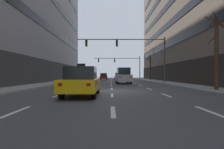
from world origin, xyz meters
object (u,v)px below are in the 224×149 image
at_px(car_driving_3, 104,77).
at_px(traffic_signal_1, 123,62).
at_px(car_driving_0, 123,76).
at_px(taxi_driving_4, 82,82).
at_px(car_driving_2, 76,78).
at_px(traffic_signal_0, 133,49).
at_px(taxi_driving_1, 119,76).
at_px(street_tree_0, 217,53).
at_px(street_tree_3, 150,66).

bearing_deg(car_driving_3, traffic_signal_1, 18.73).
distance_m(car_driving_0, car_driving_3, 18.79).
relative_size(car_driving_0, taxi_driving_4, 1.00).
relative_size(car_driving_2, car_driving_3, 1.02).
bearing_deg(traffic_signal_0, car_driving_0, 138.44).
bearing_deg(taxi_driving_1, traffic_signal_1, 68.38).
bearing_deg(car_driving_2, street_tree_0, -44.23).
relative_size(car_driving_2, street_tree_0, 0.75).
height_order(car_driving_3, traffic_signal_1, traffic_signal_1).
xyz_separation_m(street_tree_0, street_tree_3, (0.01, 23.40, -0.00)).
bearing_deg(car_driving_3, car_driving_2, -100.39).
xyz_separation_m(taxi_driving_1, traffic_signal_1, (1.06, 2.67, 3.42)).
bearing_deg(traffic_signal_0, taxi_driving_1, 93.29).
relative_size(traffic_signal_0, traffic_signal_1, 1.02).
bearing_deg(taxi_driving_1, car_driving_3, 162.38).
height_order(taxi_driving_1, car_driving_2, taxi_driving_1).
bearing_deg(traffic_signal_1, street_tree_3, -59.17).
xyz_separation_m(car_driving_2, car_driving_3, (3.26, 17.77, -0.02)).
xyz_separation_m(taxi_driving_1, street_tree_0, (6.08, -29.17, 2.10)).
relative_size(taxi_driving_4, traffic_signal_1, 0.41).
distance_m(taxi_driving_1, car_driving_2, 17.98).
bearing_deg(traffic_signal_1, street_tree_0, -81.04).
bearing_deg(street_tree_0, taxi_driving_4, -163.63).
relative_size(car_driving_2, traffic_signal_1, 0.38).
xyz_separation_m(car_driving_3, taxi_driving_4, (-0.05, -33.12, 0.08)).
bearing_deg(street_tree_3, car_driving_3, 144.40).
bearing_deg(street_tree_3, taxi_driving_4, -110.22).
bearing_deg(street_tree_0, traffic_signal_0, 115.01).
xyz_separation_m(taxi_driving_1, taxi_driving_4, (-3.57, -32.00, 0.04)).
bearing_deg(car_driving_3, street_tree_3, -35.60).
bearing_deg(taxi_driving_4, street_tree_0, 16.37).
bearing_deg(taxi_driving_4, car_driving_0, 76.74).
relative_size(traffic_signal_0, street_tree_0, 2.01).
relative_size(taxi_driving_4, street_tree_3, 0.72).
xyz_separation_m(traffic_signal_1, street_tree_0, (5.02, -31.84, -1.33)).
xyz_separation_m(car_driving_3, traffic_signal_1, (4.58, 1.55, 3.46)).
bearing_deg(traffic_signal_0, car_driving_3, 103.20).
distance_m(car_driving_3, traffic_signal_0, 20.43).
bearing_deg(car_driving_0, car_driving_3, 100.42).
distance_m(car_driving_2, traffic_signal_1, 21.13).
height_order(car_driving_0, car_driving_3, car_driving_0).
distance_m(traffic_signal_0, traffic_signal_1, 21.08).
bearing_deg(street_tree_3, car_driving_0, -118.19).
relative_size(car_driving_0, traffic_signal_0, 0.40).
bearing_deg(car_driving_2, traffic_signal_0, -12.62).
bearing_deg(car_driving_0, taxi_driving_1, 89.60).
distance_m(taxi_driving_4, traffic_signal_0, 14.87).
xyz_separation_m(car_driving_2, street_tree_0, (12.86, -12.52, 2.11)).
relative_size(car_driving_0, car_driving_3, 1.09).
relative_size(taxi_driving_4, street_tree_0, 0.79).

